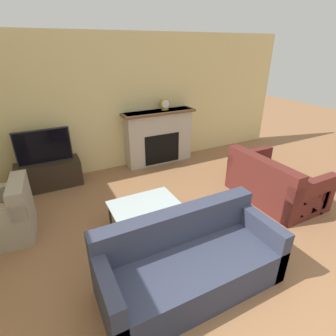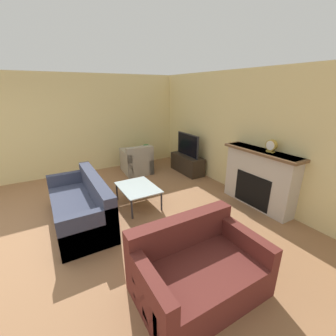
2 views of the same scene
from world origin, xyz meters
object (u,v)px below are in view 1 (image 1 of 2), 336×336
tv (44,146)px  armchair_by_window (0,219)px  couch_loveseat (274,184)px  couch_sectional (189,263)px  mantel_clock (165,104)px  coffee_table (145,207)px

tv → armchair_by_window: 1.54m
tv → couch_loveseat: bearing=-33.2°
couch_sectional → mantel_clock: mantel_clock is taller
armchair_by_window → mantel_clock: 3.65m
couch_sectional → armchair_by_window: 2.64m
tv → coffee_table: bearing=-61.0°
couch_sectional → armchair_by_window: (-1.88, 1.86, 0.01)m
armchair_by_window → coffee_table: bearing=72.7°
armchair_by_window → coffee_table: (1.83, -0.74, 0.08)m
couch_loveseat → coffee_table: (-2.29, 0.22, 0.09)m
couch_loveseat → armchair_by_window: 4.24m
coffee_table → mantel_clock: 2.71m
tv → couch_loveseat: tv is taller
tv → mantel_clock: size_ratio=3.89×
tv → couch_sectional: size_ratio=0.47×
couch_loveseat → mantel_clock: (-0.91, 2.35, 1.02)m
armchair_by_window → mantel_clock: (3.22, 1.39, 1.01)m
coffee_table → armchair_by_window: bearing=158.0°
armchair_by_window → coffee_table: size_ratio=0.98×
coffee_table → couch_loveseat: bearing=-5.5°
couch_sectional → armchair_by_window: bearing=135.4°
couch_loveseat → armchair_by_window: same height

